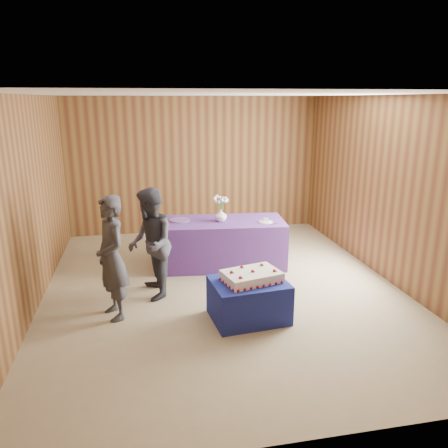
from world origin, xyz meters
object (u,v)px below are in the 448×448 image
object	(u,v)px
serving_table	(222,243)
guest_left	(112,258)
sheet_cake	(251,276)
guest_right	(150,244)
vase	(221,215)
cake_table	(249,300)

from	to	relation	value
serving_table	guest_left	bearing A→B (deg)	-132.26
guest_left	sheet_cake	bearing A→B (deg)	55.39
sheet_cake	guest_left	distance (m)	1.72
guest_left	guest_right	bearing A→B (deg)	114.47
sheet_cake	vase	distance (m)	1.88
cake_table	sheet_cake	xyz separation A→B (m)	(0.03, 0.00, 0.31)
vase	cake_table	bearing A→B (deg)	-90.13
sheet_cake	guest_right	world-z (taller)	guest_right
vase	guest_right	size ratio (longest dim) A/B	0.13
vase	guest_left	bearing A→B (deg)	-137.83
serving_table	sheet_cake	bearing A→B (deg)	-84.25
cake_table	serving_table	size ratio (longest dim) A/B	0.45
cake_table	sheet_cake	world-z (taller)	sheet_cake
serving_table	guest_right	size ratio (longest dim) A/B	1.31
guest_right	serving_table	bearing A→B (deg)	125.78
sheet_cake	serving_table	bearing A→B (deg)	76.18
vase	guest_right	xyz separation A→B (m)	(-1.15, -0.98, -0.09)
cake_table	guest_right	xyz separation A→B (m)	(-1.15, 0.88, 0.51)
serving_table	vase	xyz separation A→B (m)	(-0.02, -0.02, 0.47)
serving_table	vase	bearing A→B (deg)	-141.06
sheet_cake	vase	world-z (taller)	vase
serving_table	sheet_cake	size ratio (longest dim) A/B	2.52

